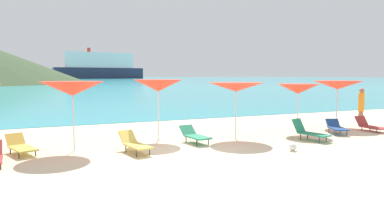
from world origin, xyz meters
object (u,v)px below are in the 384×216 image
umbrella_6 (338,85)px  lounge_chair_4 (21,146)px  umbrella_3 (158,86)px  lounge_chair_3 (195,135)px  lounge_chair_1 (337,127)px  umbrella_5 (298,89)px  lounge_chair_6 (370,125)px  lounge_chair_7 (135,143)px  beach_ball (293,147)px  lounge_chair_2 (309,132)px  umbrella_4 (236,87)px  umbrella_2 (72,89)px  beachgoer_0 (361,105)px  cruise_ship (100,67)px

umbrella_6 → lounge_chair_4: umbrella_6 is taller
umbrella_3 → lounge_chair_3: size_ratio=1.55×
lounge_chair_4 → lounge_chair_1: bearing=-25.0°
umbrella_5 → lounge_chair_6: bearing=-16.8°
lounge_chair_1 → lounge_chair_4: lounge_chair_4 is taller
lounge_chair_4 → lounge_chair_7: size_ratio=0.98×
lounge_chair_7 → beach_ball: lounge_chair_7 is taller
umbrella_5 → beach_ball: umbrella_5 is taller
umbrella_5 → lounge_chair_6: umbrella_5 is taller
lounge_chair_2 → lounge_chair_7: 6.79m
umbrella_5 → lounge_chair_3: size_ratio=1.41×
lounge_chair_7 → umbrella_4: bearing=0.3°
umbrella_6 → umbrella_5: bearing=-166.8°
umbrella_5 → lounge_chair_7: size_ratio=1.29×
umbrella_4 → lounge_chair_4: (-7.71, 0.31, -1.78)m
umbrella_5 → umbrella_6: bearing=13.2°
umbrella_2 → umbrella_6: 12.36m
lounge_chair_3 → beachgoer_0: beachgoer_0 is taller
umbrella_2 → lounge_chair_6: (12.62, -1.00, -1.82)m
lounge_chair_1 → lounge_chair_6: bearing=23.8°
umbrella_5 → lounge_chair_2: size_ratio=1.38×
umbrella_2 → cruise_ship: bearing=81.3°
umbrella_3 → beachgoer_0: 10.58m
lounge_chair_1 → lounge_chair_7: bearing=-153.1°
umbrella_3 → umbrella_4: (2.89, -1.00, -0.07)m
umbrella_3 → umbrella_5: bearing=-7.9°
umbrella_5 → beachgoer_0: bearing=6.2°
umbrella_3 → lounge_chair_1: size_ratio=1.60×
umbrella_2 → lounge_chair_2: 8.87m
lounge_chair_4 → umbrella_2: bearing=-25.3°
umbrella_6 → lounge_chair_4: bearing=-177.7°
umbrella_2 → beachgoer_0: bearing=2.0°
umbrella_2 → lounge_chair_1: bearing=-5.0°
umbrella_4 → beach_ball: bearing=-78.1°
umbrella_2 → umbrella_5: (9.32, -0.00, -0.16)m
umbrella_6 → beachgoer_0: size_ratio=1.28×
umbrella_5 → lounge_chair_4: bearing=179.2°
umbrella_4 → lounge_chair_2: bearing=-30.7°
umbrella_3 → beachgoer_0: (10.51, -0.36, -1.10)m
umbrella_5 → lounge_chair_7: umbrella_5 is taller
lounge_chair_6 → lounge_chair_7: bearing=179.0°
umbrella_6 → lounge_chair_1: size_ratio=1.63×
lounge_chair_1 → lounge_chair_6: (1.95, -0.07, -0.04)m
lounge_chair_7 → cruise_ship: size_ratio=0.03×
umbrella_2 → beach_ball: (6.68, -2.92, -1.94)m
cruise_ship → umbrella_6: bearing=-105.8°
umbrella_3 → lounge_chair_2: 6.13m
lounge_chair_2 → beachgoer_0: beachgoer_0 is taller
umbrella_2 → umbrella_6: umbrella_2 is taller
umbrella_2 → umbrella_3: umbrella_3 is taller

